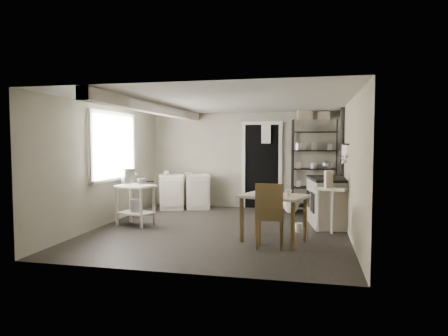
% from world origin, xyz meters
% --- Properties ---
extents(floor, '(5.00, 5.00, 0.00)m').
position_xyz_m(floor, '(0.00, 0.00, 0.00)').
color(floor, black).
rests_on(floor, ground).
extents(ceiling, '(5.00, 5.00, 0.00)m').
position_xyz_m(ceiling, '(0.00, 0.00, 2.30)').
color(ceiling, beige).
rests_on(ceiling, wall_back).
extents(wall_back, '(4.50, 0.02, 2.30)m').
position_xyz_m(wall_back, '(0.00, 2.50, 1.15)').
color(wall_back, '#A29D8A').
rests_on(wall_back, ground).
extents(wall_front, '(4.50, 0.02, 2.30)m').
position_xyz_m(wall_front, '(0.00, -2.50, 1.15)').
color(wall_front, '#A29D8A').
rests_on(wall_front, ground).
extents(wall_left, '(0.02, 5.00, 2.30)m').
position_xyz_m(wall_left, '(-2.25, 0.00, 1.15)').
color(wall_left, '#A29D8A').
rests_on(wall_left, ground).
extents(wall_right, '(0.02, 5.00, 2.30)m').
position_xyz_m(wall_right, '(2.25, 0.00, 1.15)').
color(wall_right, '#A29D8A').
rests_on(wall_right, ground).
extents(window, '(0.12, 1.76, 1.28)m').
position_xyz_m(window, '(-2.22, 0.20, 1.50)').
color(window, white).
rests_on(window, wall_left).
extents(doorway, '(0.96, 0.10, 2.08)m').
position_xyz_m(doorway, '(0.45, 2.47, 1.00)').
color(doorway, white).
rests_on(doorway, ground).
extents(ceiling_beam, '(0.18, 5.00, 0.18)m').
position_xyz_m(ceiling_beam, '(-1.20, 0.00, 2.20)').
color(ceiling_beam, white).
rests_on(ceiling_beam, ceiling).
extents(wallpaper_panel, '(0.01, 5.00, 2.30)m').
position_xyz_m(wallpaper_panel, '(2.24, 0.00, 1.15)').
color(wallpaper_panel, beige).
rests_on(wallpaper_panel, wall_right).
extents(utensil_rail, '(0.06, 1.20, 0.44)m').
position_xyz_m(utensil_rail, '(2.19, 0.60, 1.55)').
color(utensil_rail, '#B5B5B7').
rests_on(utensil_rail, wall_right).
extents(prep_table, '(0.77, 0.64, 0.77)m').
position_xyz_m(prep_table, '(-1.66, -0.01, 0.40)').
color(prep_table, white).
rests_on(prep_table, ground).
extents(stockpot, '(0.35, 0.35, 0.29)m').
position_xyz_m(stockpot, '(-1.82, 0.02, 0.94)').
color(stockpot, '#B5B5B7').
rests_on(stockpot, prep_table).
extents(saucepan, '(0.19, 0.19, 0.10)m').
position_xyz_m(saucepan, '(-1.50, -0.07, 0.85)').
color(saucepan, '#B5B5B7').
rests_on(saucepan, prep_table).
extents(bucket, '(0.24, 0.24, 0.23)m').
position_xyz_m(bucket, '(-1.65, -0.01, 0.39)').
color(bucket, '#B5B5B7').
rests_on(bucket, prep_table).
extents(base_cabinets, '(1.34, 0.93, 0.81)m').
position_xyz_m(base_cabinets, '(-1.33, 1.98, 0.46)').
color(base_cabinets, beige).
rests_on(base_cabinets, ground).
extents(mixing_bowl, '(0.34, 0.34, 0.06)m').
position_xyz_m(mixing_bowl, '(-1.25, 1.98, 0.95)').
color(mixing_bowl, silver).
rests_on(mixing_bowl, base_cabinets).
extents(counter_cup, '(0.13, 0.13, 0.10)m').
position_xyz_m(counter_cup, '(-1.72, 1.84, 0.97)').
color(counter_cup, silver).
rests_on(counter_cup, base_cabinets).
extents(shelf_rack, '(1.04, 0.52, 2.10)m').
position_xyz_m(shelf_rack, '(1.66, 2.31, 0.95)').
color(shelf_rack, black).
rests_on(shelf_rack, ground).
extents(shelf_jar, '(0.08, 0.08, 0.18)m').
position_xyz_m(shelf_jar, '(1.33, 2.32, 1.36)').
color(shelf_jar, silver).
rests_on(shelf_jar, shelf_rack).
extents(storage_box_a, '(0.36, 0.33, 0.21)m').
position_xyz_m(storage_box_a, '(1.45, 2.25, 2.01)').
color(storage_box_a, beige).
rests_on(storage_box_a, shelf_rack).
extents(storage_box_b, '(0.28, 0.26, 0.18)m').
position_xyz_m(storage_box_b, '(1.86, 2.34, 1.99)').
color(storage_box_b, beige).
rests_on(storage_box_b, shelf_rack).
extents(stove, '(0.82, 1.25, 0.91)m').
position_xyz_m(stove, '(1.92, 0.78, 0.44)').
color(stove, beige).
rests_on(stove, ground).
extents(stovepipe, '(0.13, 0.13, 1.30)m').
position_xyz_m(stovepipe, '(2.21, 1.22, 1.59)').
color(stovepipe, black).
rests_on(stovepipe, stove).
extents(side_ledge, '(0.58, 0.45, 0.80)m').
position_xyz_m(side_ledge, '(1.95, 0.07, 0.43)').
color(side_ledge, white).
rests_on(side_ledge, ground).
extents(oats_box, '(0.15, 0.21, 0.29)m').
position_xyz_m(oats_box, '(1.90, 0.07, 1.01)').
color(oats_box, beige).
rests_on(oats_box, side_ledge).
extents(work_table, '(1.16, 0.97, 0.75)m').
position_xyz_m(work_table, '(1.03, -0.73, 0.38)').
color(work_table, beige).
rests_on(work_table, ground).
extents(table_cup, '(0.14, 0.14, 0.10)m').
position_xyz_m(table_cup, '(1.26, -0.86, 0.81)').
color(table_cup, silver).
rests_on(table_cup, work_table).
extents(chair, '(0.42, 0.44, 0.99)m').
position_xyz_m(chair, '(1.01, -1.06, 0.48)').
color(chair, brown).
rests_on(chair, ground).
extents(flour_sack, '(0.42, 0.39, 0.43)m').
position_xyz_m(flour_sack, '(1.18, 1.90, 0.24)').
color(flour_sack, white).
rests_on(flour_sack, ground).
extents(floor_crock, '(0.14, 0.14, 0.16)m').
position_xyz_m(floor_crock, '(1.40, 0.09, 0.08)').
color(floor_crock, silver).
rests_on(floor_crock, ground).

